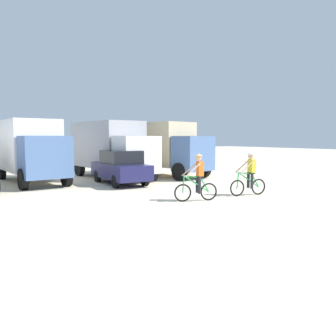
{
  "coord_description": "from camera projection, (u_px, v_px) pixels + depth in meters",
  "views": [
    {
      "loc": [
        -7.97,
        -8.18,
        2.42
      ],
      "look_at": [
        0.42,
        3.92,
        1.1
      ],
      "focal_mm": 36.45,
      "sensor_mm": 36.0,
      "label": 1
    }
  ],
  "objects": [
    {
      "name": "ground_plane",
      "position": [
        224.0,
        210.0,
        11.44
      ],
      "size": [
        120.0,
        120.0,
        0.0
      ],
      "primitive_type": "plane",
      "color": "beige"
    },
    {
      "name": "box_truck_avon_van",
      "position": [
        30.0,
        148.0,
        18.38
      ],
      "size": [
        2.56,
        6.81,
        3.35
      ],
      "color": "white",
      "rests_on": "ground"
    },
    {
      "name": "box_truck_grey_hauler",
      "position": [
        111.0,
        147.0,
        20.23
      ],
      "size": [
        2.74,
        6.87,
        3.35
      ],
      "color": "#9E9EA3",
      "rests_on": "ground"
    },
    {
      "name": "box_truck_tan_camper",
      "position": [
        160.0,
        146.0,
        21.71
      ],
      "size": [
        3.35,
        7.03,
        3.35
      ],
      "color": "#CCB78E",
      "rests_on": "ground"
    },
    {
      "name": "sedan_parked",
      "position": [
        120.0,
        167.0,
        17.7
      ],
      "size": [
        2.05,
        4.31,
        1.76
      ],
      "color": "#1E1E4C",
      "rests_on": "ground"
    },
    {
      "name": "cyclist_orange_shirt",
      "position": [
        197.0,
        179.0,
        12.96
      ],
      "size": [
        1.65,
        0.72,
        1.82
      ],
      "color": "black",
      "rests_on": "ground"
    },
    {
      "name": "cyclist_cowboy_hat",
      "position": [
        249.0,
        175.0,
        14.23
      ],
      "size": [
        1.7,
        0.6,
        1.82
      ],
      "color": "black",
      "rests_on": "ground"
    }
  ]
}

